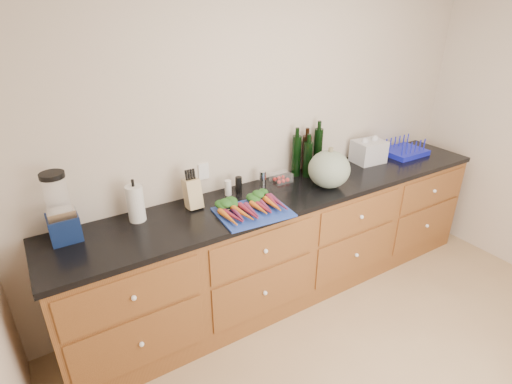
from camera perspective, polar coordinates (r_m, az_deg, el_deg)
wall_back at (r=3.20m, az=1.96°, el=8.30°), size 4.10×0.05×2.60m
cabinets at (r=3.32m, az=4.90°, el=-7.35°), size 3.60×0.64×0.90m
countertop at (r=3.09m, az=5.18°, el=-0.01°), size 3.64×0.62×0.04m
cutting_board at (r=2.74m, az=-0.41°, el=-2.89°), size 0.51×0.40×0.01m
carrots at (r=2.75m, az=-0.87°, el=-1.95°), size 0.44×0.32×0.06m
squash at (r=3.12m, az=10.41°, el=3.22°), size 0.32×0.32×0.29m
blender_appliance at (r=2.63m, az=-26.15°, el=-2.50°), size 0.17×0.17×0.44m
paper_towel at (r=2.71m, az=-16.81°, el=-1.57°), size 0.11×0.11×0.25m
knife_block at (r=2.81m, az=-9.04°, el=-0.23°), size 0.10×0.10×0.21m
grinder_salt at (r=2.97m, az=-4.02°, el=0.61°), size 0.05×0.05×0.12m
grinder_pepper at (r=3.01m, az=-2.50°, el=1.06°), size 0.05×0.05×0.12m
canister_chrome at (r=3.11m, az=0.95°, el=1.91°), size 0.05×0.05×0.12m
tomato_box at (r=3.20m, az=3.62°, el=2.07°), size 0.15×0.12×0.07m
bottles at (r=3.34m, az=7.33°, el=5.33°), size 0.30×0.15×0.36m
grocery_bag at (r=3.72m, az=15.78°, el=5.59°), size 0.28×0.23×0.20m
dish_rack at (r=4.04m, az=20.41°, el=5.59°), size 0.38×0.30×0.15m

